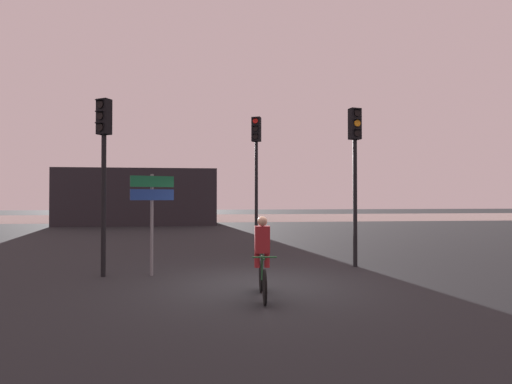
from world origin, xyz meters
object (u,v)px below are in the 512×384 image
Objects in this scene: traffic_light_center at (256,159)px; cyclist at (262,256)px; distant_building at (140,197)px; traffic_light_near_right at (355,157)px; traffic_light_near_left at (104,153)px; direction_sign_post at (152,205)px.

traffic_light_center is 7.20m from cyclist.
cyclist is (6.29, -22.64, -1.24)m from distant_building.
traffic_light_near_right is at bearing -64.13° from distant_building.
traffic_light_center reaches higher than traffic_light_near_left.
direction_sign_post is (-3.16, -4.17, -1.63)m from traffic_light_center.
traffic_light_near_right is (6.86, 0.68, 0.06)m from traffic_light_near_left.
traffic_light_near_right is 1.77× the size of direction_sign_post.
traffic_light_near_right is at bearing -144.77° from traffic_light_near_left.
traffic_light_near_left is (-4.37, -4.14, -0.30)m from traffic_light_center.
distant_building is 2.53× the size of traffic_light_near_left.
traffic_light_center is at bearing -106.98° from traffic_light_near_left.
distant_building is 17.45m from traffic_light_center.
traffic_light_near_left is 2.63× the size of cyclist.
traffic_light_center is at bearing -92.33° from cyclist.
traffic_light_near_left is 1.80m from direction_sign_post.
traffic_light_near_left is (2.56, -20.10, 1.07)m from distant_building.
traffic_light_near_left reaches higher than distant_building.
distant_building is 4.38× the size of direction_sign_post.
traffic_light_center is at bearing -66.12° from traffic_light_near_right.
cyclist is (3.73, -2.53, -2.30)m from traffic_light_near_left.
traffic_light_center is 2.91× the size of cyclist.
traffic_light_near_right is (9.42, -19.42, 1.13)m from distant_building.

